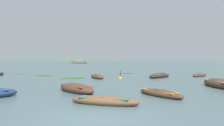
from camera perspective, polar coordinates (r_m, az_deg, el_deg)
ground_plane at (r=1507.40m, az=3.73°, el=0.65°), size 6000.00×6000.00×0.00m
mountain_1 at (r=2305.83m, az=-21.13°, el=6.32°), size 1150.45×1150.45×457.42m
mountain_2 at (r=2085.85m, az=-8.20°, el=9.05°), size 2214.35×2214.35×608.41m
mountain_3 at (r=2303.18m, az=14.74°, el=3.10°), size 620.95×620.95×195.95m
mountain_4 at (r=2509.21m, az=27.20°, el=7.56°), size 1604.30×1604.30×607.45m
rowboat_0 at (r=12.70m, az=12.51°, el=-7.81°), size 2.66×3.23×0.47m
rowboat_2 at (r=26.11m, az=12.40°, el=-3.29°), size 3.58×4.22×0.67m
rowboat_3 at (r=24.84m, az=-3.96°, el=-3.55°), size 2.48×4.10×0.57m
rowboat_4 at (r=10.12m, az=-2.02°, el=-9.93°), size 3.41×1.62×0.50m
rowboat_5 at (r=14.17m, az=-9.45°, el=-6.66°), size 3.41×3.55×0.68m
rowboat_10 at (r=18.30m, az=26.51°, el=-4.95°), size 1.77×4.49×0.79m
rowboat_11 at (r=29.46m, az=22.06°, el=-2.96°), size 2.86×3.02×0.51m
ferry_0 at (r=133.66m, az=-8.73°, el=0.04°), size 9.62×4.89×2.54m
mooring_buoy at (r=23.39m, az=2.21°, el=-4.01°), size 0.38×0.38×1.02m
weed_patch_1 at (r=34.98m, az=-23.14°, el=-2.66°), size 3.61×3.98×0.14m
weed_patch_2 at (r=34.15m, az=18.23°, el=-2.72°), size 2.10×2.09×0.14m
weed_patch_3 at (r=24.59m, az=-10.08°, el=-4.02°), size 3.75×3.70×0.14m
weed_patch_5 at (r=29.52m, az=-17.43°, el=-3.25°), size 3.82×3.20×0.14m
weed_patch_6 at (r=33.49m, az=3.96°, el=-2.75°), size 3.39×3.30×0.14m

